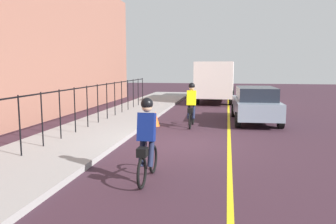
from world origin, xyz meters
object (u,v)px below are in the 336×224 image
(cyclist_follow, at_px, (147,140))
(patrol_sedan, at_px, (255,104))
(cyclist_lead, at_px, (191,105))
(box_truck_background, at_px, (216,80))
(traffic_cone_near, at_px, (155,119))

(cyclist_follow, bearing_deg, patrol_sedan, -18.50)
(cyclist_lead, height_order, patrol_sedan, cyclist_lead)
(cyclist_lead, xyz_separation_m, cyclist_follow, (-6.79, 0.24, 0.00))
(box_truck_background, bearing_deg, patrol_sedan, -165.28)
(cyclist_lead, height_order, box_truck_background, box_truck_background)
(cyclist_lead, distance_m, traffic_cone_near, 1.62)
(box_truck_background, distance_m, traffic_cone_near, 10.71)
(box_truck_background, bearing_deg, cyclist_follow, 178.50)
(cyclist_follow, height_order, traffic_cone_near, cyclist_follow)
(cyclist_follow, relative_size, traffic_cone_near, 2.99)
(patrol_sedan, height_order, traffic_cone_near, patrol_sedan)
(cyclist_follow, relative_size, box_truck_background, 0.27)
(cyclist_lead, xyz_separation_m, patrol_sedan, (1.73, -2.68, -0.09))
(cyclist_follow, height_order, patrol_sedan, cyclist_follow)
(cyclist_lead, bearing_deg, cyclist_follow, 178.37)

